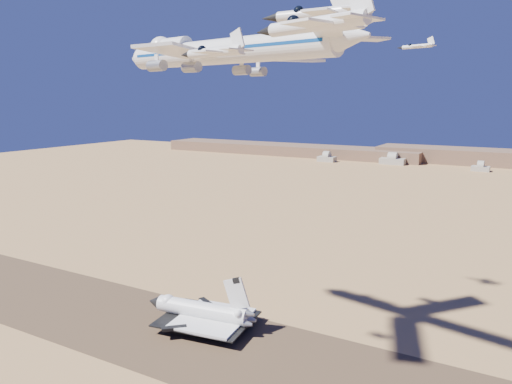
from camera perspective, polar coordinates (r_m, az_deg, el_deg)
The scene contains 14 objects.
ground at distance 175.95m, azimuth -7.14°, elevation -16.36°, with size 1200.00×1200.00×0.00m, color tan.
runway at distance 175.94m, azimuth -7.14°, elevation -16.35°, with size 600.00×50.00×0.06m, color brown.
ridgeline at distance 656.53m, azimuth 26.96°, elevation 3.21°, with size 960.00×90.00×18.00m.
hangars at distance 628.17m, azimuth 14.85°, elevation 3.47°, with size 200.50×29.50×30.00m.
shuttle at distance 181.86m, azimuth -6.27°, elevation -13.48°, with size 41.81×29.16×20.54m.
carrier_747 at distance 149.27m, azimuth -4.52°, elevation 15.68°, with size 90.72×68.67×22.53m.
crew_a at distance 176.82m, azimuth -4.95°, elevation -15.84°, with size 0.63×0.41×1.72m, color red.
crew_b at distance 175.68m, azimuth -5.33°, elevation -16.03°, with size 0.83×0.48×1.71m, color red.
crew_c at distance 176.36m, azimuth -5.42°, elevation -15.89°, with size 1.11×0.57×1.90m, color red.
chase_jet_a at distance 87.93m, azimuth -4.93°, elevation 15.68°, with size 16.33×9.45×4.15m.
chase_jet_b at distance 73.87m, azimuth 7.05°, elevation 19.63°, with size 16.66×8.88×4.15m.
chase_jet_c at distance 52.29m, azimuth 6.56°, elevation 18.54°, with size 15.27×8.97×3.91m.
chase_jet_e at distance 186.21m, azimuth 8.15°, elevation 16.14°, with size 14.76×8.16×3.69m.
chase_jet_f at distance 185.93m, azimuth 17.89°, elevation 15.57°, with size 14.03×8.23×3.59m.
Camera 1 is at (95.30, -124.56, 79.76)m, focal length 35.00 mm.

